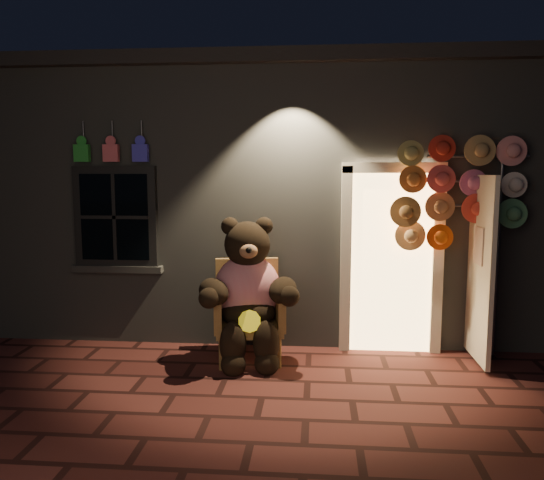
# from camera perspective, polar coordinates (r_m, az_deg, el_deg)

# --- Properties ---
(ground) EXTENTS (60.00, 60.00, 0.00)m
(ground) POSITION_cam_1_polar(r_m,az_deg,el_deg) (5.13, -1.11, -16.59)
(ground) COLOR #552420
(ground) RESTS_ON ground
(shop_building) EXTENTS (7.30, 5.95, 3.51)m
(shop_building) POSITION_cam_1_polar(r_m,az_deg,el_deg) (8.67, 1.63, 5.01)
(shop_building) COLOR slate
(shop_building) RESTS_ON ground
(wicker_armchair) EXTENTS (0.86, 0.80, 1.10)m
(wicker_armchair) POSITION_cam_1_polar(r_m,az_deg,el_deg) (6.00, -2.59, -7.49)
(wicker_armchair) COLOR olive
(wicker_armchair) RESTS_ON ground
(teddy_bear) EXTENTS (1.16, 0.99, 1.62)m
(teddy_bear) POSITION_cam_1_polar(r_m,az_deg,el_deg) (5.81, -2.62, -5.65)
(teddy_bear) COLOR red
(teddy_bear) RESTS_ON ground
(hat_rack) EXTENTS (1.43, 0.22, 2.45)m
(hat_rack) POSITION_cam_1_polar(r_m,az_deg,el_deg) (6.14, 19.25, 4.99)
(hat_rack) COLOR #59595E
(hat_rack) RESTS_ON ground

